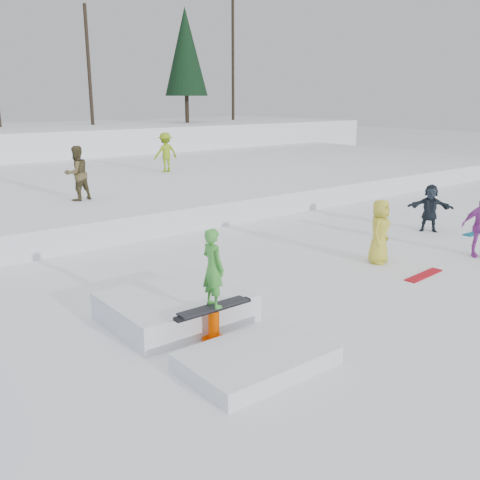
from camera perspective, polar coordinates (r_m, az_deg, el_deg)
ground at (r=10.95m, az=4.51°, el=-8.12°), size 120.00×120.00×0.00m
snow_midrise at (r=24.64m, az=-21.76°, el=4.83°), size 50.00×18.00×0.80m
treeline at (r=38.07m, az=-19.31°, el=18.95°), size 40.24×4.22×10.50m
walker_olive at (r=19.46m, az=-17.01°, el=6.82°), size 1.05×0.90×1.89m
walker_ygreen at (r=26.18m, az=-7.94°, el=9.24°), size 1.24×0.75×1.87m
spectator_yellow at (r=14.60m, az=14.66°, el=0.89°), size 0.98×0.81×1.72m
spectator_dark at (r=18.61m, az=19.61°, el=3.23°), size 1.21×1.45×1.56m
loose_board_red at (r=14.06m, az=19.02°, el=-3.56°), size 1.42×0.39×0.03m
loose_board_teal at (r=19.13m, az=24.02°, el=0.75°), size 1.40×0.29×0.03m
jib_rail_feature at (r=10.19m, az=-4.72°, el=-8.09°), size 2.60×4.40×2.11m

